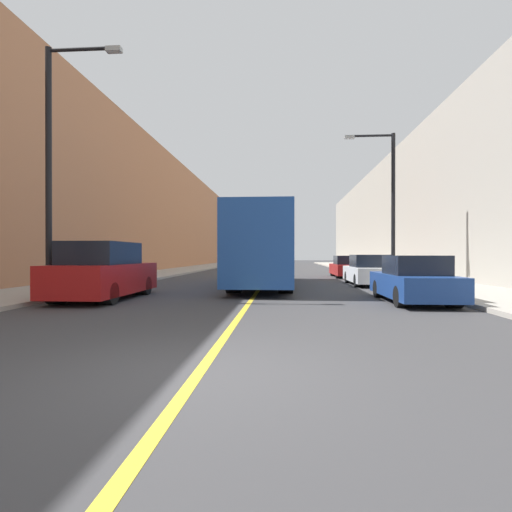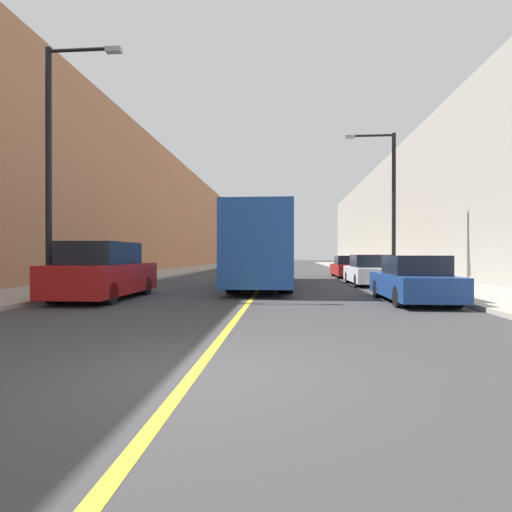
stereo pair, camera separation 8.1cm
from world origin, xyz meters
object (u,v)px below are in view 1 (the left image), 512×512
at_px(bus, 264,247).
at_px(car_right_far, 347,267).
at_px(street_lamp_right, 389,197).
at_px(street_lamp_left, 55,156).
at_px(car_right_near, 414,281).
at_px(parked_suv_left, 104,273).
at_px(car_right_mid, 369,271).

relative_size(bus, car_right_far, 2.51).
bearing_deg(street_lamp_right, car_right_far, 100.96).
bearing_deg(street_lamp_left, car_right_far, 50.39).
bearing_deg(street_lamp_left, car_right_near, 1.32).
distance_m(bus, street_lamp_right, 7.00).
relative_size(bus, car_right_near, 2.79).
bearing_deg(car_right_far, street_lamp_right, -79.04).
bearing_deg(bus, parked_suv_left, -129.94).
relative_size(car_right_near, car_right_mid, 0.95).
bearing_deg(bus, street_lamp_left, -135.03).
bearing_deg(parked_suv_left, car_right_mid, 34.01).
bearing_deg(car_right_far, car_right_mid, -90.20).
xyz_separation_m(street_lamp_left, street_lamp_right, (12.88, 8.18, -0.32)).
height_order(car_right_near, car_right_far, car_right_near).
bearing_deg(street_lamp_left, parked_suv_left, 17.07).
distance_m(car_right_far, street_lamp_left, 18.84).
bearing_deg(parked_suv_left, car_right_near, -1.00).
height_order(car_right_far, street_lamp_right, street_lamp_right).
xyz_separation_m(car_right_mid, car_right_far, (0.02, 6.80, -0.02)).
bearing_deg(street_lamp_right, car_right_near, -99.06).
bearing_deg(street_lamp_left, bus, 44.97).
bearing_deg(car_right_near, parked_suv_left, 179.00).
bearing_deg(car_right_mid, parked_suv_left, -145.99).
height_order(parked_suv_left, street_lamp_right, street_lamp_right).
height_order(parked_suv_left, street_lamp_left, street_lamp_left).
bearing_deg(bus, street_lamp_right, 14.33).
relative_size(car_right_near, street_lamp_right, 0.56).
xyz_separation_m(car_right_mid, street_lamp_right, (1.18, 0.82, 3.77)).
xyz_separation_m(parked_suv_left, street_lamp_right, (11.43, 7.74, 3.56)).
height_order(car_right_mid, car_right_far, car_right_mid).
bearing_deg(street_lamp_left, street_lamp_right, 32.43).
height_order(bus, street_lamp_right, street_lamp_right).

